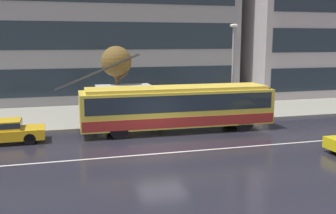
{
  "coord_description": "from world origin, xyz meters",
  "views": [
    {
      "loc": [
        -4.97,
        -19.11,
        5.5
      ],
      "look_at": [
        1.37,
        3.76,
        1.41
      ],
      "focal_mm": 41.78,
      "sensor_mm": 36.0,
      "label": 1
    }
  ],
  "objects_px": {
    "bus_shelter": "(123,93)",
    "street_tree_bare": "(116,62)",
    "pedestrian_at_shelter": "(160,105)",
    "trolleybus": "(178,107)",
    "taxi_queued_behind_bus": "(0,131)",
    "street_lamp": "(233,63)",
    "pedestrian_approaching_curb": "(152,94)"
  },
  "relations": [
    {
      "from": "taxi_queued_behind_bus",
      "to": "pedestrian_at_shelter",
      "type": "height_order",
      "value": "pedestrian_at_shelter"
    },
    {
      "from": "trolleybus",
      "to": "pedestrian_at_shelter",
      "type": "bearing_deg",
      "value": 96.64
    },
    {
      "from": "pedestrian_at_shelter",
      "to": "bus_shelter",
      "type": "bearing_deg",
      "value": 166.4
    },
    {
      "from": "trolleybus",
      "to": "street_tree_bare",
      "type": "height_order",
      "value": "street_tree_bare"
    },
    {
      "from": "taxi_queued_behind_bus",
      "to": "bus_shelter",
      "type": "xyz_separation_m",
      "value": [
        7.29,
        3.79,
        1.25
      ]
    },
    {
      "from": "taxi_queued_behind_bus",
      "to": "bus_shelter",
      "type": "height_order",
      "value": "bus_shelter"
    },
    {
      "from": "trolleybus",
      "to": "bus_shelter",
      "type": "distance_m",
      "value": 4.5
    },
    {
      "from": "bus_shelter",
      "to": "street_lamp",
      "type": "relative_size",
      "value": 0.57
    },
    {
      "from": "trolleybus",
      "to": "street_lamp",
      "type": "height_order",
      "value": "street_lamp"
    },
    {
      "from": "taxi_queued_behind_bus",
      "to": "pedestrian_approaching_curb",
      "type": "distance_m",
      "value": 10.39
    },
    {
      "from": "bus_shelter",
      "to": "pedestrian_at_shelter",
      "type": "bearing_deg",
      "value": -13.6
    },
    {
      "from": "bus_shelter",
      "to": "pedestrian_at_shelter",
      "type": "xyz_separation_m",
      "value": [
        2.42,
        -0.58,
        -0.83
      ]
    },
    {
      "from": "trolleybus",
      "to": "street_tree_bare",
      "type": "distance_m",
      "value": 5.63
    },
    {
      "from": "trolleybus",
      "to": "pedestrian_at_shelter",
      "type": "height_order",
      "value": "trolleybus"
    },
    {
      "from": "taxi_queued_behind_bus",
      "to": "bus_shelter",
      "type": "bearing_deg",
      "value": 27.45
    },
    {
      "from": "pedestrian_at_shelter",
      "to": "street_tree_bare",
      "type": "distance_m",
      "value": 4.13
    },
    {
      "from": "street_lamp",
      "to": "street_tree_bare",
      "type": "relative_size",
      "value": 1.3
    },
    {
      "from": "taxi_queued_behind_bus",
      "to": "street_lamp",
      "type": "xyz_separation_m",
      "value": [
        14.69,
        2.57,
        3.25
      ]
    },
    {
      "from": "pedestrian_at_shelter",
      "to": "street_lamp",
      "type": "relative_size",
      "value": 0.26
    },
    {
      "from": "pedestrian_at_shelter",
      "to": "street_lamp",
      "type": "distance_m",
      "value": 5.76
    },
    {
      "from": "street_tree_bare",
      "to": "trolleybus",
      "type": "bearing_deg",
      "value": -51.87
    },
    {
      "from": "bus_shelter",
      "to": "street_tree_bare",
      "type": "height_order",
      "value": "street_tree_bare"
    },
    {
      "from": "bus_shelter",
      "to": "street_tree_bare",
      "type": "relative_size",
      "value": 0.73
    },
    {
      "from": "taxi_queued_behind_bus",
      "to": "bus_shelter",
      "type": "relative_size",
      "value": 1.24
    },
    {
      "from": "street_tree_bare",
      "to": "pedestrian_at_shelter",
      "type": "bearing_deg",
      "value": -20.38
    },
    {
      "from": "bus_shelter",
      "to": "pedestrian_approaching_curb",
      "type": "bearing_deg",
      "value": 15.0
    },
    {
      "from": "trolleybus",
      "to": "street_tree_bare",
      "type": "relative_size",
      "value": 2.61
    },
    {
      "from": "pedestrian_at_shelter",
      "to": "pedestrian_approaching_curb",
      "type": "bearing_deg",
      "value": 106.28
    },
    {
      "from": "bus_shelter",
      "to": "street_tree_bare",
      "type": "xyz_separation_m",
      "value": [
        -0.36,
        0.45,
        2.05
      ]
    },
    {
      "from": "trolleybus",
      "to": "taxi_queued_behind_bus",
      "type": "distance_m",
      "value": 10.09
    },
    {
      "from": "bus_shelter",
      "to": "street_lamp",
      "type": "xyz_separation_m",
      "value": [
        7.39,
        -1.22,
        2.0
      ]
    },
    {
      "from": "pedestrian_at_shelter",
      "to": "pedestrian_approaching_curb",
      "type": "relative_size",
      "value": 0.84
    }
  ]
}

